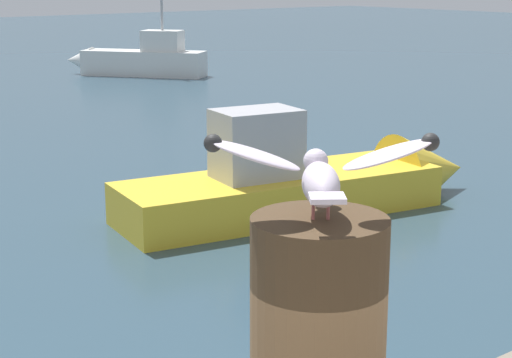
# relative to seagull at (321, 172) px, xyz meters

# --- Properties ---
(seagull) EXTENTS (0.50, 0.42, 0.21)m
(seagull) POSITION_rel_seagull_xyz_m (0.00, 0.00, 0.00)
(seagull) COLOR #C66660
(seagull) RESTS_ON mooring_post
(boat_yellow) EXTENTS (5.65, 2.26, 1.80)m
(boat_yellow) POSITION_rel_seagull_xyz_m (6.64, 7.02, -2.40)
(boat_yellow) COLOR yellow
(boat_yellow) RESTS_ON ground_plane
(boat_white) EXTENTS (3.59, 4.30, 3.51)m
(boat_white) POSITION_rel_seagull_xyz_m (12.60, 22.39, -2.27)
(boat_white) COLOR silver
(boat_white) RESTS_ON ground_plane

